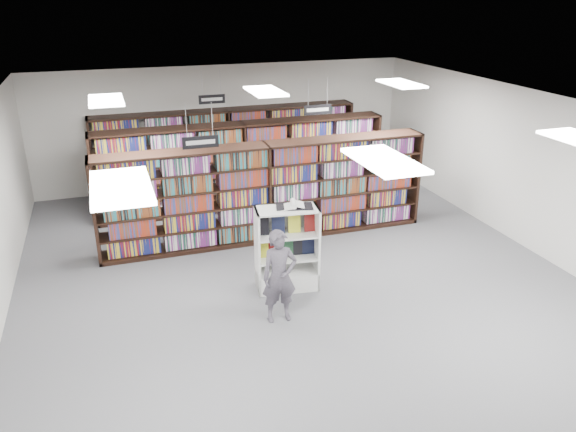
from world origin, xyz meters
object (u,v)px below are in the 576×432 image
object	(u,v)px
bookshelf_row_near	(267,192)
shopper	(279,276)
open_book	(294,205)
endcap_display	(287,261)

from	to	relation	value
bookshelf_row_near	shopper	size ratio (longest dim) A/B	4.46
open_book	shopper	distance (m)	1.40
open_book	shopper	bearing A→B (deg)	-105.32
bookshelf_row_near	endcap_display	distance (m)	2.22
bookshelf_row_near	endcap_display	bearing A→B (deg)	-97.25
endcap_display	open_book	bearing A→B (deg)	4.34
bookshelf_row_near	endcap_display	xyz separation A→B (m)	(-0.27, -2.14, -0.55)
bookshelf_row_near	open_book	size ratio (longest dim) A/B	9.93
shopper	endcap_display	bearing A→B (deg)	67.92
open_book	bookshelf_row_near	bearing A→B (deg)	101.38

